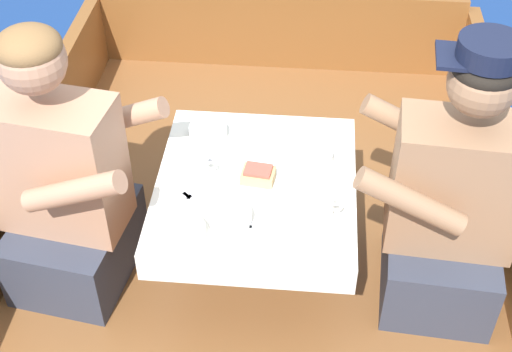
# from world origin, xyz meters

# --- Properties ---
(ground_plane) EXTENTS (60.00, 60.00, 0.00)m
(ground_plane) POSITION_xyz_m (0.00, 0.00, 0.00)
(ground_plane) COLOR navy
(boat_deck) EXTENTS (1.87, 2.83, 0.28)m
(boat_deck) POSITION_xyz_m (0.00, 0.00, 0.14)
(boat_deck) COLOR brown
(boat_deck) RESTS_ON ground_plane
(gunwale_port) EXTENTS (0.06, 2.83, 0.35)m
(gunwale_port) POSITION_xyz_m (-0.90, 0.00, 0.45)
(gunwale_port) COLOR brown
(gunwale_port) RESTS_ON boat_deck
(bow_coaming) EXTENTS (1.75, 0.06, 0.40)m
(bow_coaming) POSITION_xyz_m (0.00, 1.39, 0.48)
(bow_coaming) COLOR brown
(bow_coaming) RESTS_ON boat_deck
(cockpit_table) EXTENTS (0.65, 0.72, 0.43)m
(cockpit_table) POSITION_xyz_m (0.00, 0.03, 0.65)
(cockpit_table) COLOR #B2B2B7
(cockpit_table) RESTS_ON boat_deck
(person_port) EXTENTS (0.57, 0.51, 0.99)m
(person_port) POSITION_xyz_m (-0.62, -0.04, 0.67)
(person_port) COLOR #333847
(person_port) RESTS_ON boat_deck
(person_starboard) EXTENTS (0.54, 0.47, 1.00)m
(person_starboard) POSITION_xyz_m (0.62, -0.01, 0.68)
(person_starboard) COLOR #333847
(person_starboard) RESTS_ON boat_deck
(plate_sandwich) EXTENTS (0.22, 0.22, 0.01)m
(plate_sandwich) POSITION_xyz_m (0.01, 0.02, 0.71)
(plate_sandwich) COLOR white
(plate_sandwich) RESTS_ON cockpit_table
(plate_bread) EXTENTS (0.19, 0.19, 0.01)m
(plate_bread) POSITION_xyz_m (0.03, 0.27, 0.71)
(plate_bread) COLOR white
(plate_bread) RESTS_ON cockpit_table
(sandwich) EXTENTS (0.11, 0.09, 0.05)m
(sandwich) POSITION_xyz_m (0.01, 0.02, 0.73)
(sandwich) COLOR tan
(sandwich) RESTS_ON plate_sandwich
(bowl_port_near) EXTENTS (0.14, 0.14, 0.04)m
(bowl_port_near) POSITION_xyz_m (0.18, 0.14, 0.72)
(bowl_port_near) COLOR white
(bowl_port_near) RESTS_ON cockpit_table
(bowl_starboard_near) EXTENTS (0.13, 0.13, 0.04)m
(bowl_starboard_near) POSITION_xyz_m (-0.19, -0.24, 0.72)
(bowl_starboard_near) COLOR white
(bowl_starboard_near) RESTS_ON cockpit_table
(bowl_center_far) EXTENTS (0.13, 0.13, 0.04)m
(bowl_center_far) POSITION_xyz_m (-0.06, -0.17, 0.72)
(bowl_center_far) COLOR white
(bowl_center_far) RESTS_ON cockpit_table
(bowl_port_far) EXTENTS (0.13, 0.13, 0.04)m
(bowl_port_far) POSITION_xyz_m (-0.19, 0.24, 0.72)
(bowl_port_far) COLOR white
(bowl_port_far) RESTS_ON cockpit_table
(coffee_cup_port) EXTENTS (0.09, 0.07, 0.07)m
(coffee_cup_port) POSITION_xyz_m (0.22, -0.11, 0.74)
(coffee_cup_port) COLOR white
(coffee_cup_port) RESTS_ON cockpit_table
(coffee_cup_starboard) EXTENTS (0.09, 0.06, 0.05)m
(coffee_cup_starboard) POSITION_xyz_m (-0.19, 0.05, 0.73)
(coffee_cup_starboard) COLOR white
(coffee_cup_starboard) RESTS_ON cockpit_table
(utensil_spoon_center) EXTENTS (0.07, 0.17, 0.01)m
(utensil_spoon_center) POSITION_xyz_m (0.24, 0.00, 0.71)
(utensil_spoon_center) COLOR silver
(utensil_spoon_center) RESTS_ON cockpit_table
(utensil_knife_port) EXTENTS (0.08, 0.16, 0.00)m
(utensil_knife_port) POSITION_xyz_m (-0.21, -0.10, 0.70)
(utensil_knife_port) COLOR silver
(utensil_knife_port) RESTS_ON cockpit_table
(utensil_fork_port) EXTENTS (0.08, 0.17, 0.00)m
(utensil_fork_port) POSITION_xyz_m (0.02, -0.22, 0.70)
(utensil_fork_port) COLOR silver
(utensil_fork_port) RESTS_ON cockpit_table
(utensil_knife_starboard) EXTENTS (0.17, 0.04, 0.00)m
(utensil_knife_starboard) POSITION_xyz_m (-0.24, 0.13, 0.70)
(utensil_knife_starboard) COLOR silver
(utensil_knife_starboard) RESTS_ON cockpit_table
(utensil_fork_starboard) EXTENTS (0.14, 0.13, 0.00)m
(utensil_fork_starboard) POSITION_xyz_m (-0.18, -0.10, 0.70)
(utensil_fork_starboard) COLOR silver
(utensil_fork_starboard) RESTS_ON cockpit_table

